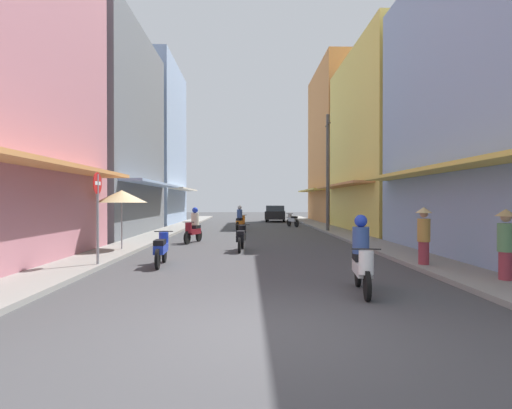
{
  "coord_description": "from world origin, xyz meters",
  "views": [
    {
      "loc": [
        -0.27,
        -5.67,
        1.86
      ],
      "look_at": [
        0.24,
        17.21,
        1.66
      ],
      "focal_mm": 27.94,
      "sensor_mm": 36.0,
      "label": 1
    }
  ],
  "objects_px": {
    "motorbike_silver": "(292,220)",
    "motorbike_white": "(362,258)",
    "street_sign_no_entry": "(98,206)",
    "motorbike_blue": "(161,248)",
    "motorbike_orange": "(240,219)",
    "vendor_umbrella": "(122,196)",
    "utility_pole": "(328,172)",
    "motorbike_black": "(241,237)",
    "parked_car": "(275,213)",
    "pedestrian_midway": "(424,234)",
    "motorbike_maroon": "(193,227)",
    "pedestrian_far": "(506,242)"
  },
  "relations": [
    {
      "from": "parked_car",
      "to": "pedestrian_midway",
      "type": "height_order",
      "value": "pedestrian_midway"
    },
    {
      "from": "motorbike_silver",
      "to": "motorbike_black",
      "type": "xyz_separation_m",
      "value": [
        -3.49,
        -13.86,
        0.0
      ]
    },
    {
      "from": "pedestrian_far",
      "to": "utility_pole",
      "type": "bearing_deg",
      "value": 93.66
    },
    {
      "from": "motorbike_blue",
      "to": "motorbike_orange",
      "type": "relative_size",
      "value": 1.03
    },
    {
      "from": "motorbike_blue",
      "to": "motorbike_black",
      "type": "height_order",
      "value": "same"
    },
    {
      "from": "utility_pole",
      "to": "motorbike_black",
      "type": "bearing_deg",
      "value": -120.18
    },
    {
      "from": "motorbike_white",
      "to": "utility_pole",
      "type": "xyz_separation_m",
      "value": [
        2.44,
        15.41,
        2.86
      ]
    },
    {
      "from": "motorbike_orange",
      "to": "pedestrian_far",
      "type": "xyz_separation_m",
      "value": [
        6.14,
        -16.68,
        0.25
      ]
    },
    {
      "from": "motorbike_white",
      "to": "street_sign_no_entry",
      "type": "xyz_separation_m",
      "value": [
        -6.45,
        3.06,
        1.01
      ]
    },
    {
      "from": "motorbike_black",
      "to": "motorbike_orange",
      "type": "xyz_separation_m",
      "value": [
        -0.21,
        10.49,
        0.2
      ]
    },
    {
      "from": "motorbike_silver",
      "to": "motorbike_white",
      "type": "distance_m",
      "value": 20.72
    },
    {
      "from": "pedestrian_midway",
      "to": "motorbike_orange",
      "type": "bearing_deg",
      "value": 110.0
    },
    {
      "from": "motorbike_white",
      "to": "vendor_umbrella",
      "type": "xyz_separation_m",
      "value": [
        -6.89,
        6.56,
        1.32
      ]
    },
    {
      "from": "utility_pole",
      "to": "pedestrian_far",
      "type": "bearing_deg",
      "value": -86.34
    },
    {
      "from": "motorbike_silver",
      "to": "vendor_umbrella",
      "type": "relative_size",
      "value": 0.77
    },
    {
      "from": "motorbike_black",
      "to": "utility_pole",
      "type": "distance_m",
      "value": 10.37
    },
    {
      "from": "utility_pole",
      "to": "motorbike_orange",
      "type": "bearing_deg",
      "value": 159.7
    },
    {
      "from": "motorbike_maroon",
      "to": "utility_pole",
      "type": "height_order",
      "value": "utility_pole"
    },
    {
      "from": "motorbike_black",
      "to": "pedestrian_midway",
      "type": "bearing_deg",
      "value": -38.41
    },
    {
      "from": "motorbike_silver",
      "to": "motorbike_orange",
      "type": "bearing_deg",
      "value": -137.64
    },
    {
      "from": "motorbike_maroon",
      "to": "street_sign_no_entry",
      "type": "height_order",
      "value": "street_sign_no_entry"
    },
    {
      "from": "motorbike_white",
      "to": "parked_car",
      "type": "height_order",
      "value": "motorbike_white"
    },
    {
      "from": "motorbike_orange",
      "to": "pedestrian_midway",
      "type": "distance_m",
      "value": 15.45
    },
    {
      "from": "motorbike_black",
      "to": "pedestrian_midway",
      "type": "height_order",
      "value": "pedestrian_midway"
    },
    {
      "from": "pedestrian_midway",
      "to": "motorbike_white",
      "type": "bearing_deg",
      "value": -131.87
    },
    {
      "from": "motorbike_maroon",
      "to": "motorbike_white",
      "type": "height_order",
      "value": "same"
    },
    {
      "from": "motorbike_orange",
      "to": "utility_pole",
      "type": "height_order",
      "value": "utility_pole"
    },
    {
      "from": "motorbike_silver",
      "to": "motorbike_orange",
      "type": "xyz_separation_m",
      "value": [
        -3.7,
        -3.37,
        0.2
      ]
    },
    {
      "from": "vendor_umbrella",
      "to": "parked_car",
      "type": "bearing_deg",
      "value": 71.6
    },
    {
      "from": "motorbike_blue",
      "to": "utility_pole",
      "type": "relative_size",
      "value": 0.26
    },
    {
      "from": "parked_car",
      "to": "motorbike_orange",
      "type": "bearing_deg",
      "value": -105.72
    },
    {
      "from": "vendor_umbrella",
      "to": "utility_pole",
      "type": "bearing_deg",
      "value": 43.5
    },
    {
      "from": "street_sign_no_entry",
      "to": "vendor_umbrella",
      "type": "bearing_deg",
      "value": 97.1
    },
    {
      "from": "motorbike_maroon",
      "to": "motorbike_orange",
      "type": "distance_m",
      "value": 7.85
    },
    {
      "from": "motorbike_orange",
      "to": "parked_car",
      "type": "height_order",
      "value": "motorbike_orange"
    },
    {
      "from": "motorbike_blue",
      "to": "motorbike_white",
      "type": "height_order",
      "value": "motorbike_white"
    },
    {
      "from": "motorbike_silver",
      "to": "pedestrian_midway",
      "type": "relative_size",
      "value": 1.02
    },
    {
      "from": "motorbike_white",
      "to": "parked_car",
      "type": "xyz_separation_m",
      "value": [
        0.24,
        27.97,
        0.04
      ]
    },
    {
      "from": "motorbike_blue",
      "to": "motorbike_orange",
      "type": "height_order",
      "value": "motorbike_orange"
    },
    {
      "from": "motorbike_orange",
      "to": "motorbike_silver",
      "type": "bearing_deg",
      "value": 42.36
    },
    {
      "from": "motorbike_maroon",
      "to": "pedestrian_far",
      "type": "xyz_separation_m",
      "value": [
        8.1,
        -9.08,
        0.25
      ]
    },
    {
      "from": "motorbike_blue",
      "to": "pedestrian_midway",
      "type": "relative_size",
      "value": 1.07
    },
    {
      "from": "motorbike_maroon",
      "to": "motorbike_orange",
      "type": "bearing_deg",
      "value": 75.56
    },
    {
      "from": "motorbike_silver",
      "to": "motorbike_orange",
      "type": "distance_m",
      "value": 5.01
    },
    {
      "from": "motorbike_silver",
      "to": "motorbike_white",
      "type": "relative_size",
      "value": 0.96
    },
    {
      "from": "motorbike_silver",
      "to": "utility_pole",
      "type": "distance_m",
      "value": 6.29
    },
    {
      "from": "parked_car",
      "to": "utility_pole",
      "type": "bearing_deg",
      "value": -80.05
    },
    {
      "from": "motorbike_blue",
      "to": "parked_car",
      "type": "bearing_deg",
      "value": 78.35
    },
    {
      "from": "motorbike_blue",
      "to": "pedestrian_midway",
      "type": "bearing_deg",
      "value": -5.53
    },
    {
      "from": "motorbike_maroon",
      "to": "motorbike_blue",
      "type": "bearing_deg",
      "value": -90.81
    }
  ]
}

